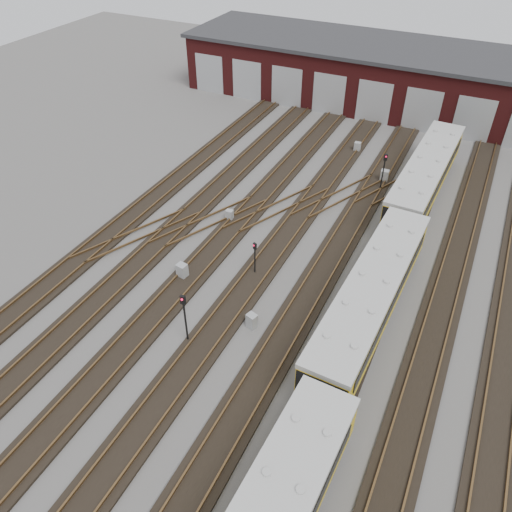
% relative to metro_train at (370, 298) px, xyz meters
% --- Properties ---
extents(ground, '(120.00, 120.00, 0.00)m').
position_rel_metro_train_xyz_m(ground, '(-6.00, -5.04, -1.98)').
color(ground, '#484542').
rests_on(ground, ground).
extents(track_network, '(30.40, 70.00, 0.33)m').
position_rel_metro_train_xyz_m(track_network, '(-6.17, -4.45, -1.88)').
color(track_network, black).
rests_on(track_network, ground).
extents(maintenance_shed, '(51.00, 12.50, 6.35)m').
position_rel_metro_train_xyz_m(maintenance_shed, '(-6.01, 34.93, 1.22)').
color(maintenance_shed, '#4B1213').
rests_on(maintenance_shed, ground).
extents(metro_train, '(3.40, 47.71, 3.23)m').
position_rel_metro_train_xyz_m(metro_train, '(0.00, 0.00, 0.00)').
color(metro_train, black).
rests_on(metro_train, ground).
extents(signal_mast_0, '(0.31, 0.29, 3.67)m').
position_rel_metro_train_xyz_m(signal_mast_0, '(-9.05, -6.23, 0.36)').
color(signal_mast_0, black).
rests_on(signal_mast_0, ground).
extents(signal_mast_1, '(0.28, 0.26, 2.66)m').
position_rel_metro_train_xyz_m(signal_mast_1, '(-8.17, 0.99, -0.26)').
color(signal_mast_1, black).
rests_on(signal_mast_1, ground).
extents(signal_mast_2, '(0.32, 0.31, 3.35)m').
position_rel_metro_train_xyz_m(signal_mast_2, '(-3.40, 15.77, 0.17)').
color(signal_mast_2, black).
rests_on(signal_mast_2, ground).
extents(signal_mast_3, '(0.32, 0.31, 3.34)m').
position_rel_metro_train_xyz_m(signal_mast_3, '(0.05, 6.11, 0.16)').
color(signal_mast_3, black).
rests_on(signal_mast_3, ground).
extents(relay_cabinet_0, '(0.75, 0.65, 1.12)m').
position_rel_metro_train_xyz_m(relay_cabinet_0, '(-12.44, -1.51, -1.42)').
color(relay_cabinet_0, '#949799').
rests_on(relay_cabinet_0, ground).
extents(relay_cabinet_1, '(0.57, 0.49, 0.92)m').
position_rel_metro_train_xyz_m(relay_cabinet_1, '(-12.84, 5.94, -1.53)').
color(relay_cabinet_1, '#949799').
rests_on(relay_cabinet_1, ground).
extents(relay_cabinet_2, '(0.73, 0.66, 1.01)m').
position_rel_metro_train_xyz_m(relay_cabinet_2, '(-6.15, -3.52, -1.48)').
color(relay_cabinet_2, '#949799').
rests_on(relay_cabinet_2, ground).
extents(relay_cabinet_3, '(0.60, 0.51, 0.97)m').
position_rel_metro_train_xyz_m(relay_cabinet_3, '(-7.31, 21.68, -1.50)').
color(relay_cabinet_3, '#949799').
rests_on(relay_cabinet_3, ground).
extents(relay_cabinet_4, '(0.71, 0.61, 1.12)m').
position_rel_metro_train_xyz_m(relay_cabinet_4, '(-3.47, 17.18, -1.42)').
color(relay_cabinet_4, '#949799').
rests_on(relay_cabinet_4, ground).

